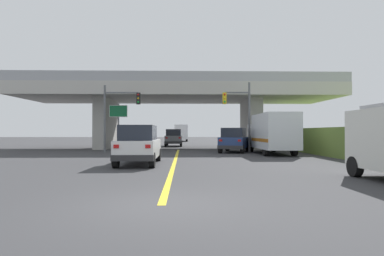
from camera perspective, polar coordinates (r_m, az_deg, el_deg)
ground at (r=33.52m, az=-2.34°, el=-3.60°), size 160.00×160.00×0.00m
overpass_bridge at (r=33.66m, az=-2.33°, el=5.22°), size 31.37×9.52×7.14m
lane_divider_stripe at (r=19.20m, az=-2.99°, el=-5.72°), size 0.20×23.49×0.01m
suv_lead at (r=17.03m, az=-9.31°, el=-2.93°), size 1.95×4.78×2.02m
suv_crossing at (r=27.16m, az=7.43°, el=-2.12°), size 3.20×4.68×2.02m
box_truck at (r=25.49m, az=13.88°, el=-0.86°), size 2.33×7.33×3.04m
sedan_oncoming at (r=38.73m, az=-3.24°, el=-1.71°), size 2.01×4.60×2.02m
traffic_signal_nearside at (r=27.32m, az=8.58°, el=3.28°), size 2.33×0.36×5.83m
traffic_signal_farside at (r=27.35m, az=-13.08°, el=3.20°), size 3.00×0.36×5.54m
highway_sign at (r=30.61m, az=-12.84°, el=2.11°), size 1.67×0.17×4.32m
semi_truck_distant at (r=59.90m, az=-1.89°, el=-0.82°), size 2.33×7.39×3.01m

